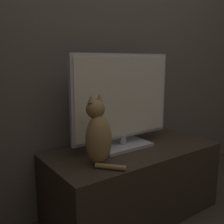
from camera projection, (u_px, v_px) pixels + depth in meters
name	position (u px, v px, depth m)	size (l,w,h in m)	color
wall_back	(106.00, 23.00, 1.83)	(4.80, 0.05, 2.60)	#60564C
tv_stand	(133.00, 181.00, 1.78)	(1.15, 0.55, 0.47)	#33281E
tv	(123.00, 102.00, 1.71)	(0.76, 0.22, 0.62)	#B7B7BC
cat	(98.00, 135.00, 1.45)	(0.17, 0.26, 0.40)	#997547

